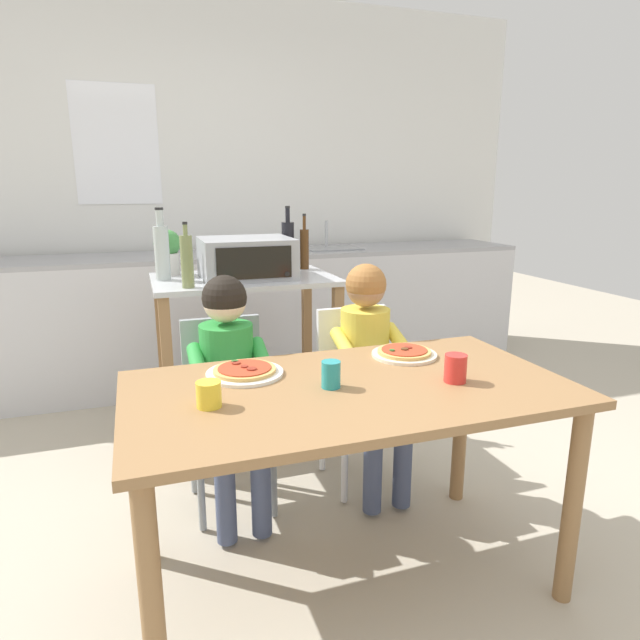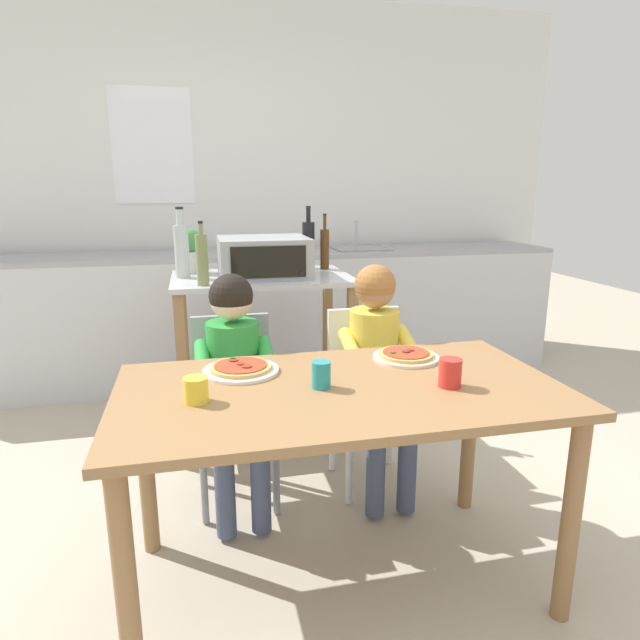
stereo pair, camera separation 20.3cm
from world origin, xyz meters
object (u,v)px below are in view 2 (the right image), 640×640
dining_table (340,415)px  child_in_yellow_shirt (378,355)px  dining_chair_left (234,395)px  pizza_plate_white (241,369)px  kitchen_island_cart (263,332)px  bottle_brown_beer (202,259)px  pizza_plate_cream (406,356)px  dining_chair_right (368,384)px  bottle_clear_vinegar (325,248)px  drinking_cup_teal (322,375)px  bottle_slim_sauce (308,244)px  potted_herb_plant (189,249)px  child_in_green_shirt (235,367)px  drinking_cup_red (450,373)px  bottle_tall_green_wine (182,249)px  drinking_cup_yellow (196,390)px  toaster_oven (264,257)px

dining_table → child_in_yellow_shirt: (0.32, 0.54, 0.02)m
dining_chair_left → pizza_plate_white: 0.53m
kitchen_island_cart → bottle_brown_beer: bearing=-144.4°
child_in_yellow_shirt → pizza_plate_cream: size_ratio=4.12×
dining_chair_left → dining_chair_right: 0.62m
bottle_clear_vinegar → drinking_cup_teal: 1.45m
bottle_slim_sauce → dining_chair_right: size_ratio=0.43×
child_in_yellow_shirt → kitchen_island_cart: bearing=121.8°
bottle_brown_beer → potted_herb_plant: size_ratio=1.27×
kitchen_island_cart → child_in_green_shirt: 0.71m
kitchen_island_cart → child_in_yellow_shirt: bearing=-58.2°
dining_chair_right → pizza_plate_cream: 0.52m
bottle_brown_beer → child_in_green_shirt: bottle_brown_beer is taller
drinking_cup_teal → bottle_slim_sauce: bearing=79.8°
bottle_brown_beer → bottle_slim_sauce: size_ratio=0.86×
dining_table → bottle_brown_beer: bearing=112.3°
pizza_plate_white → drinking_cup_teal: drinking_cup_teal is taller
drinking_cup_red → drinking_cup_teal: 0.42m
bottle_slim_sauce → drinking_cup_teal: 1.46m
bottle_tall_green_wine → drinking_cup_teal: (0.44, -1.25, -0.28)m
drinking_cup_yellow → drinking_cup_teal: (0.40, 0.03, 0.01)m
drinking_cup_teal → kitchen_island_cart: bearing=91.9°
dining_chair_right → child_in_green_shirt: size_ratio=0.80×
potted_herb_plant → toaster_oven: bearing=-30.4°
bottle_clear_vinegar → dining_table: bearing=-101.3°
bottle_slim_sauce → pizza_plate_cream: 1.23m
pizza_plate_white → drinking_cup_teal: 0.32m
drinking_cup_red → bottle_brown_beer: bearing=124.9°
child_in_green_shirt → pizza_plate_cream: size_ratio=4.05×
toaster_oven → pizza_plate_white: bearing=-102.2°
potted_herb_plant → child_in_yellow_shirt: 1.24m
bottle_slim_sauce → dining_chair_left: (-0.50, -0.75, -0.57)m
kitchen_island_cart → dining_chair_left: 0.61m
pizza_plate_cream → drinking_cup_yellow: (-0.78, -0.25, 0.03)m
toaster_oven → pizza_plate_white: size_ratio=1.71×
dining_chair_left → bottle_slim_sauce: bearing=56.7°
potted_herb_plant → drinking_cup_red: potted_herb_plant is taller
kitchen_island_cart → pizza_plate_cream: (0.42, -0.99, 0.15)m
kitchen_island_cart → dining_chair_left: bearing=-109.9°
potted_herb_plant → dining_chair_left: size_ratio=0.29×
toaster_oven → dining_chair_left: bearing=-111.7°
toaster_oven → drinking_cup_red: bearing=-71.0°
dining_chair_right → drinking_cup_yellow: dining_chair_right is taller
kitchen_island_cart → child_in_green_shirt: (-0.20, -0.68, 0.04)m
toaster_oven → dining_table: bearing=-85.5°
dining_chair_left → child_in_yellow_shirt: child_in_yellow_shirt is taller
pizza_plate_white → potted_herb_plant: bearing=97.7°
toaster_oven → potted_herb_plant: bearing=149.6°
bottle_brown_beer → drinking_cup_yellow: size_ratio=3.88×
pizza_plate_cream → drinking_cup_yellow: drinking_cup_yellow is taller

